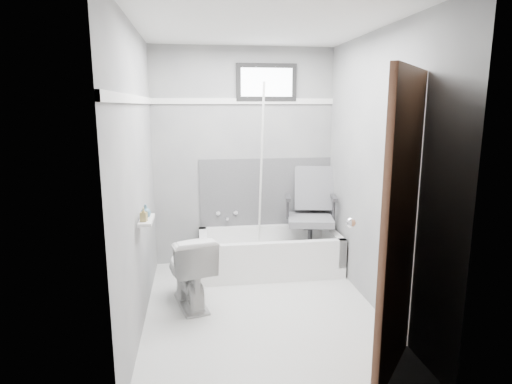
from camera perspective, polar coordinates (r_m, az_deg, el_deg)
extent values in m
plane|color=white|center=(3.90, 0.77, -15.61)|extent=(2.60, 2.60, 0.00)
plane|color=silver|center=(3.53, 0.88, 21.69)|extent=(2.60, 2.60, 0.00)
cube|color=slate|center=(4.79, -1.64, 4.58)|extent=(2.00, 0.02, 2.40)
cube|color=slate|center=(2.27, 6.00, -3.25)|extent=(2.00, 0.02, 2.40)
cube|color=slate|center=(3.50, -15.56, 1.61)|extent=(0.02, 2.60, 2.40)
cube|color=slate|center=(3.80, 15.88, 2.35)|extent=(0.02, 2.60, 2.40)
imported|color=silver|center=(3.93, -8.87, -10.20)|extent=(0.53, 0.75, 0.66)
cube|color=#4C4C4F|center=(4.88, 1.32, -0.05)|extent=(1.50, 0.02, 0.78)
cube|color=white|center=(4.75, -1.66, 12.02)|extent=(2.00, 0.02, 0.06)
cube|color=white|center=(3.46, -15.90, 11.80)|extent=(0.02, 2.60, 0.06)
cylinder|color=silver|center=(4.60, 0.68, 2.41)|extent=(0.02, 0.39, 1.92)
cube|color=silver|center=(3.43, -14.39, -3.65)|extent=(0.10, 0.32, 0.02)
imported|color=olive|center=(3.34, -14.76, -2.92)|extent=(0.06, 0.06, 0.11)
imported|color=#466D81|center=(3.48, -14.50, -2.45)|extent=(0.11, 0.11, 0.10)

